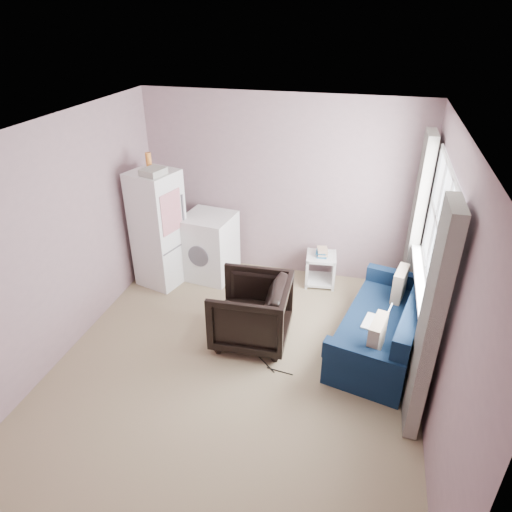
{
  "coord_description": "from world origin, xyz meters",
  "views": [
    {
      "loc": [
        1.15,
        -3.66,
        3.4
      ],
      "look_at": [
        0.05,
        0.6,
        1.0
      ],
      "focal_mm": 32.0,
      "sensor_mm": 36.0,
      "label": 1
    }
  ],
  "objects_px": {
    "sofa": "(387,328)",
    "side_table": "(321,267)",
    "fridge": "(158,229)",
    "washing_machine": "(209,245)",
    "armchair": "(251,308)"
  },
  "relations": [
    {
      "from": "washing_machine",
      "to": "sofa",
      "type": "relative_size",
      "value": 0.49
    },
    {
      "from": "armchair",
      "to": "fridge",
      "type": "distance_m",
      "value": 1.84
    },
    {
      "from": "sofa",
      "to": "washing_machine",
      "type": "bearing_deg",
      "value": 169.17
    },
    {
      "from": "armchair",
      "to": "sofa",
      "type": "xyz_separation_m",
      "value": [
        1.5,
        0.2,
        -0.14
      ]
    },
    {
      "from": "fridge",
      "to": "washing_machine",
      "type": "bearing_deg",
      "value": 43.96
    },
    {
      "from": "sofa",
      "to": "fridge",
      "type": "bearing_deg",
      "value": 179.0
    },
    {
      "from": "armchair",
      "to": "side_table",
      "type": "bearing_deg",
      "value": 154.19
    },
    {
      "from": "fridge",
      "to": "side_table",
      "type": "xyz_separation_m",
      "value": [
        2.15,
        0.49,
        -0.56
      ]
    },
    {
      "from": "washing_machine",
      "to": "sofa",
      "type": "distance_m",
      "value": 2.67
    },
    {
      "from": "sofa",
      "to": "side_table",
      "type": "bearing_deg",
      "value": 138.56
    },
    {
      "from": "washing_machine",
      "to": "fridge",
      "type": "bearing_deg",
      "value": -143.94
    },
    {
      "from": "fridge",
      "to": "side_table",
      "type": "relative_size",
      "value": 3.35
    },
    {
      "from": "armchair",
      "to": "washing_machine",
      "type": "relative_size",
      "value": 0.93
    },
    {
      "from": "washing_machine",
      "to": "sofa",
      "type": "xyz_separation_m",
      "value": [
        2.44,
        -1.06,
        -0.19
      ]
    },
    {
      "from": "side_table",
      "to": "sofa",
      "type": "xyz_separation_m",
      "value": [
        0.89,
        -1.22,
        0.03
      ]
    }
  ]
}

